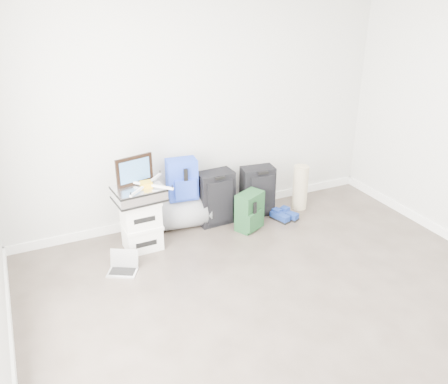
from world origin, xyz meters
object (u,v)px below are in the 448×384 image
briefcase (139,194)px  laptop (123,266)px  large_suitcase (216,198)px  carry_on (258,191)px  duffel_bag (183,212)px  boxes_stack (141,224)px

briefcase → laptop: bearing=-135.6°
large_suitcase → carry_on: bearing=-3.4°
duffel_bag → large_suitcase: large_suitcase is taller
briefcase → duffel_bag: briefcase is taller
briefcase → carry_on: 1.54m
boxes_stack → laptop: bearing=-132.0°
carry_on → laptop: carry_on is taller
briefcase → large_suitcase: (0.94, 0.18, -0.32)m
boxes_stack → large_suitcase: bearing=9.9°
large_suitcase → laptop: (-1.25, -0.53, -0.27)m
boxes_stack → carry_on: (1.49, 0.17, 0.02)m
boxes_stack → duffel_bag: boxes_stack is taller
large_suitcase → laptop: large_suitcase is taller
large_suitcase → carry_on: size_ratio=1.05×
boxes_stack → duffel_bag: size_ratio=0.93×
briefcase → large_suitcase: bearing=6.3°
carry_on → duffel_bag: bearing=-178.0°
boxes_stack → large_suitcase: large_suitcase is taller
briefcase → duffel_bag: size_ratio=0.82×
boxes_stack → large_suitcase: size_ratio=0.88×
briefcase → laptop: 0.75m
carry_on → laptop: (-1.79, -0.52, -0.26)m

